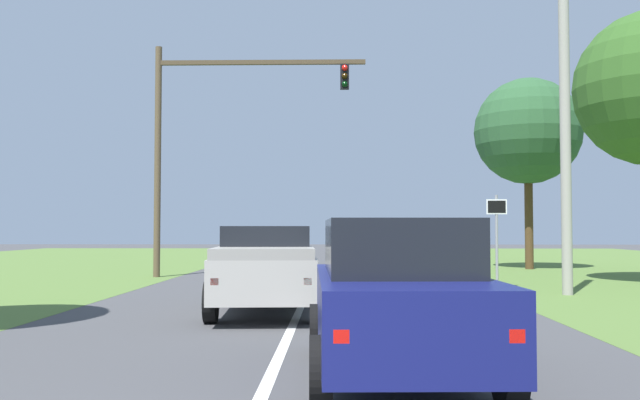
% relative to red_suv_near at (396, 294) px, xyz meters
% --- Properties ---
extents(ground_plane, '(120.00, 120.00, 0.00)m').
position_rel_red_suv_near_xyz_m(ground_plane, '(-1.51, 7.12, -0.99)').
color(ground_plane, '#424244').
extents(red_suv_near, '(2.21, 4.54, 1.88)m').
position_rel_red_suv_near_xyz_m(red_suv_near, '(0.00, 0.00, 0.00)').
color(red_suv_near, navy).
rests_on(red_suv_near, ground_plane).
extents(pickup_truck_lead, '(2.44, 5.21, 1.82)m').
position_rel_red_suv_near_xyz_m(pickup_truck_lead, '(-2.17, 6.03, -0.05)').
color(pickup_truck_lead, '#B7B2A8').
rests_on(pickup_truck_lead, ground_plane).
extents(traffic_light, '(7.73, 0.40, 8.46)m').
position_rel_red_suv_near_xyz_m(traffic_light, '(-5.34, 16.51, 4.57)').
color(traffic_light, brown).
rests_on(traffic_light, ground_plane).
extents(keep_moving_sign, '(0.60, 0.09, 2.76)m').
position_rel_red_suv_near_xyz_m(keep_moving_sign, '(4.00, 11.91, 0.77)').
color(keep_moving_sign, gray).
rests_on(keep_moving_sign, ground_plane).
extents(oak_tree_right, '(4.64, 4.64, 8.35)m').
position_rel_red_suv_near_xyz_m(oak_tree_right, '(7.70, 21.69, 5.02)').
color(oak_tree_right, '#4C351E').
rests_on(oak_tree_right, ground_plane).
extents(utility_pole_right, '(0.28, 0.28, 9.82)m').
position_rel_red_suv_near_xyz_m(utility_pole_right, '(5.44, 10.12, 3.92)').
color(utility_pole_right, '#9E998E').
rests_on(utility_pole_right, ground_plane).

